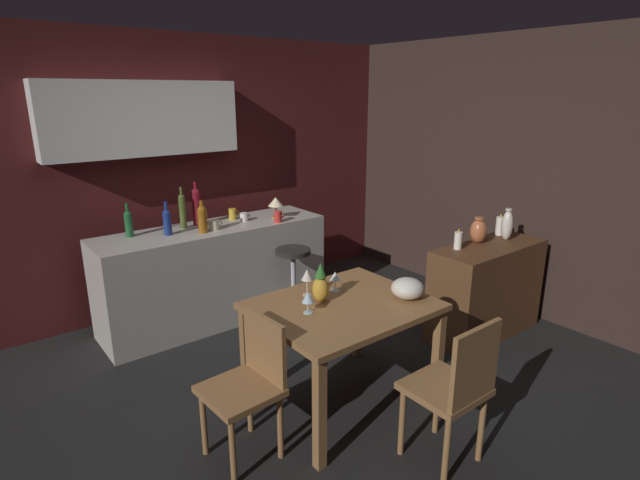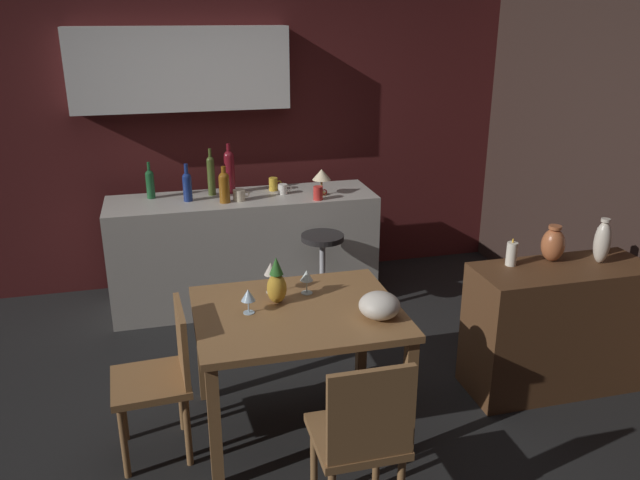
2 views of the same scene
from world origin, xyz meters
TOP-DOWN VIEW (x-y plane):
  - ground_plane at (0.00, 0.00)m, footprint 9.00×9.00m
  - wall_kitchen_back at (-0.06, 2.08)m, footprint 5.20×0.33m
  - wall_side_right at (2.55, 0.30)m, footprint 0.10×4.40m
  - dining_table at (0.15, -0.24)m, footprint 1.12×0.91m
  - kitchen_counter at (0.09, 1.50)m, footprint 2.10×0.60m
  - sideboard_cabinet at (1.80, -0.24)m, footprint 1.10×0.44m
  - chair_near_window at (-0.60, -0.29)m, footprint 0.42×0.42m
  - chair_by_doorway at (0.25, -1.09)m, footprint 0.40×0.40m
  - bar_stool at (0.61, 0.98)m, footprint 0.34×0.34m
  - wine_glass_left at (0.24, -0.05)m, footprint 0.07×0.07m
  - wine_glass_right at (0.05, 0.01)m, footprint 0.08×0.08m
  - wine_glass_center at (-0.12, -0.22)m, footprint 0.08×0.08m
  - pineapple_centerpiece at (0.05, -0.13)m, footprint 0.11×0.11m
  - fruit_bowl at (0.55, -0.44)m, footprint 0.22×0.22m
  - wine_bottle_cobalt at (-0.33, 1.49)m, footprint 0.07×0.07m
  - wine_bottle_olive at (-0.14, 1.62)m, footprint 0.06×0.06m
  - wine_bottle_amber at (-0.06, 1.38)m, footprint 0.08×0.08m
  - wine_bottle_green at (-0.61, 1.64)m, footprint 0.06×0.06m
  - wine_bottle_ruby at (0.01, 1.65)m, footprint 0.08×0.08m
  - cup_white at (0.42, 1.51)m, footprint 0.11×0.07m
  - cup_red at (0.65, 1.27)m, footprint 0.11×0.07m
  - cup_mustard at (0.36, 1.63)m, footprint 0.11×0.07m
  - cup_cream at (0.05, 1.40)m, footprint 0.13×0.09m
  - counter_lamp at (0.71, 1.40)m, footprint 0.15×0.15m
  - pillar_candle_tall at (2.15, -0.10)m, footprint 0.07×0.07m
  - pillar_candle_short at (1.50, -0.13)m, footprint 0.06×0.06m
  - vase_copper at (1.78, -0.12)m, footprint 0.14×0.14m
  - vase_ceramic_ivory at (2.05, -0.23)m, footprint 0.10×0.10m

SIDE VIEW (x-z plane):
  - ground_plane at x=0.00m, z-range 0.00..0.00m
  - bar_stool at x=0.61m, z-range 0.02..0.74m
  - sideboard_cabinet at x=1.80m, z-range 0.00..0.82m
  - kitchen_counter at x=0.09m, z-range 0.00..0.90m
  - chair_near_window at x=-0.60m, z-range 0.05..0.90m
  - chair_by_doorway at x=0.25m, z-range 0.05..0.96m
  - dining_table at x=0.15m, z-range 0.28..1.02m
  - fruit_bowl at x=0.55m, z-range 0.74..0.88m
  - wine_glass_center at x=-0.12m, z-range 0.77..0.91m
  - wine_glass_left at x=0.24m, z-range 0.77..0.92m
  - pineapple_centerpiece at x=0.05m, z-range 0.72..0.99m
  - wine_glass_right at x=0.05m, z-range 0.79..0.98m
  - pillar_candle_short at x=1.50m, z-range 0.81..0.98m
  - pillar_candle_tall at x=2.15m, z-range 0.81..1.00m
  - vase_copper at x=1.78m, z-range 0.81..1.04m
  - cup_white at x=0.42m, z-range 0.90..0.98m
  - cup_cream at x=0.05m, z-range 0.90..0.99m
  - cup_red at x=0.65m, z-range 0.90..1.01m
  - cup_mustard at x=0.36m, z-range 0.90..1.01m
  - vase_ceramic_ivory at x=2.05m, z-range 0.81..1.10m
  - wine_bottle_green at x=-0.61m, z-range 0.88..1.17m
  - wine_bottle_cobalt at x=-0.33m, z-range 0.88..1.17m
  - wine_bottle_amber at x=-0.06m, z-range 0.89..1.17m
  - counter_lamp at x=0.71m, z-range 0.95..1.16m
  - wine_bottle_olive at x=-0.14m, z-range 0.88..1.26m
  - wine_bottle_ruby at x=0.01m, z-range 0.89..1.29m
  - wall_side_right at x=2.55m, z-range 0.00..2.60m
  - wall_kitchen_back at x=-0.06m, z-range 0.11..2.71m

